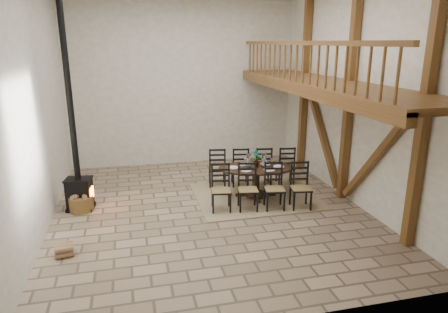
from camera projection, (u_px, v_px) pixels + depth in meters
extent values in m
plane|color=#9D8369|center=(210.00, 210.00, 9.31)|extent=(8.00, 8.00, 0.00)
cube|color=white|center=(183.00, 85.00, 12.36)|extent=(7.00, 0.02, 5.00)
cube|color=white|center=(274.00, 150.00, 4.89)|extent=(7.00, 0.02, 5.00)
cube|color=white|center=(34.00, 109.00, 7.83)|extent=(0.02, 8.00, 5.00)
cube|color=white|center=(354.00, 98.00, 9.41)|extent=(0.02, 8.00, 5.00)
cube|color=brown|center=(424.00, 117.00, 7.05)|extent=(0.18, 0.18, 5.00)
cube|color=brown|center=(349.00, 98.00, 9.39)|extent=(0.18, 0.18, 5.00)
cube|color=brown|center=(304.00, 87.00, 11.72)|extent=(0.18, 0.18, 5.00)
cube|color=brown|center=(376.00, 157.00, 8.52)|extent=(0.14, 2.16, 2.54)
cube|color=brown|center=(322.00, 132.00, 10.86)|extent=(0.14, 2.16, 2.54)
cube|color=brown|center=(350.00, 85.00, 9.30)|extent=(0.20, 7.80, 0.20)
cube|color=brown|center=(324.00, 84.00, 9.14)|extent=(1.60, 7.80, 0.12)
cube|color=brown|center=(295.00, 89.00, 9.01)|extent=(0.18, 7.80, 0.22)
cube|color=brown|center=(298.00, 43.00, 8.73)|extent=(0.09, 7.60, 0.09)
cube|color=brown|center=(297.00, 63.00, 8.85)|extent=(0.06, 7.60, 0.86)
cube|color=tan|center=(255.00, 196.00, 10.13)|extent=(3.00, 2.50, 0.02)
ellipsoid|color=black|center=(256.00, 168.00, 9.93)|extent=(2.04, 1.43, 0.04)
cylinder|color=black|center=(256.00, 183.00, 10.03)|extent=(0.19, 0.19, 0.70)
cylinder|color=black|center=(256.00, 194.00, 10.12)|extent=(0.58, 0.58, 0.06)
cube|color=olive|center=(221.00, 191.00, 9.14)|extent=(0.52, 0.50, 0.04)
cube|color=black|center=(221.00, 201.00, 9.21)|extent=(0.50, 0.50, 0.48)
cube|color=black|center=(221.00, 176.00, 9.25)|extent=(0.39, 0.10, 0.62)
cube|color=olive|center=(248.00, 190.00, 9.18)|extent=(0.52, 0.50, 0.04)
cube|color=black|center=(248.00, 200.00, 9.25)|extent=(0.50, 0.50, 0.48)
cube|color=black|center=(247.00, 175.00, 9.29)|extent=(0.39, 0.10, 0.62)
cube|color=olive|center=(275.00, 189.00, 9.23)|extent=(0.52, 0.50, 0.04)
cube|color=black|center=(274.00, 199.00, 9.30)|extent=(0.50, 0.50, 0.48)
cube|color=black|center=(273.00, 174.00, 9.34)|extent=(0.39, 0.10, 0.62)
cube|color=olive|center=(301.00, 188.00, 9.27)|extent=(0.52, 0.50, 0.04)
cube|color=black|center=(300.00, 199.00, 9.34)|extent=(0.50, 0.50, 0.48)
cube|color=black|center=(299.00, 174.00, 9.38)|extent=(0.39, 0.10, 0.62)
cube|color=olive|center=(217.00, 169.00, 10.72)|extent=(0.52, 0.50, 0.04)
cube|color=black|center=(217.00, 178.00, 10.80)|extent=(0.50, 0.50, 0.48)
cube|color=black|center=(217.00, 160.00, 10.46)|extent=(0.39, 0.10, 0.62)
cube|color=olive|center=(240.00, 168.00, 10.77)|extent=(0.52, 0.50, 0.04)
cube|color=black|center=(240.00, 177.00, 10.84)|extent=(0.50, 0.50, 0.48)
cube|color=black|center=(241.00, 160.00, 10.50)|extent=(0.39, 0.10, 0.62)
cube|color=olive|center=(263.00, 168.00, 10.81)|extent=(0.52, 0.50, 0.04)
cube|color=black|center=(262.00, 177.00, 10.88)|extent=(0.50, 0.50, 0.48)
cube|color=black|center=(264.00, 159.00, 10.54)|extent=(0.39, 0.10, 0.62)
cube|color=olive|center=(285.00, 167.00, 10.86)|extent=(0.52, 0.50, 0.04)
cube|color=black|center=(285.00, 176.00, 10.93)|extent=(0.50, 0.50, 0.48)
cube|color=black|center=(287.00, 159.00, 10.59)|extent=(0.39, 0.10, 0.62)
cube|color=white|center=(256.00, 167.00, 9.92)|extent=(1.55, 0.95, 0.01)
cube|color=white|center=(256.00, 164.00, 9.90)|extent=(0.97, 0.46, 0.18)
cylinder|color=white|center=(249.00, 161.00, 9.86)|extent=(0.12, 0.12, 0.34)
cylinder|color=white|center=(264.00, 160.00, 9.89)|extent=(0.12, 0.12, 0.34)
cylinder|color=silver|center=(249.00, 164.00, 9.89)|extent=(0.06, 0.06, 0.16)
cylinder|color=silver|center=(264.00, 164.00, 9.91)|extent=(0.06, 0.06, 0.16)
imported|color=#4C723F|center=(256.00, 158.00, 9.91)|extent=(0.25, 0.19, 0.43)
cube|color=black|center=(81.00, 207.00, 9.34)|extent=(0.66, 0.55, 0.09)
cube|color=black|center=(80.00, 193.00, 9.24)|extent=(0.61, 0.50, 0.63)
cube|color=#FF590C|center=(92.00, 193.00, 9.26)|extent=(0.06, 0.25, 0.25)
cube|color=black|center=(78.00, 179.00, 9.15)|extent=(0.65, 0.54, 0.04)
cylinder|color=black|center=(68.00, 85.00, 8.56)|extent=(0.14, 0.14, 4.24)
cylinder|color=brown|center=(81.00, 204.00, 9.22)|extent=(0.55, 0.55, 0.36)
cube|color=#A57A5C|center=(80.00, 195.00, 9.16)|extent=(0.29, 0.29, 0.10)
cube|color=#A57A5C|center=(64.00, 250.00, 7.31)|extent=(0.36, 0.37, 0.22)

